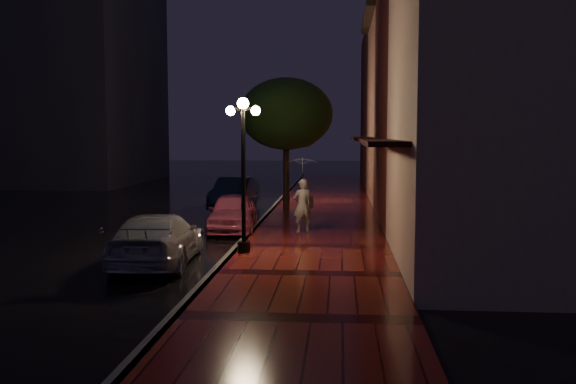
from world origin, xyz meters
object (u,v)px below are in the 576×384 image
at_px(streetlamp_near, 243,165).
at_px(navy_car, 235,193).
at_px(streetlamp_far, 286,151).
at_px(pink_car, 233,212).
at_px(street_tree, 286,116).
at_px(woman_with_umbrella, 303,183).
at_px(parking_meter, 243,219).
at_px(silver_car, 158,239).

bearing_deg(streetlamp_near, navy_car, 100.70).
xyz_separation_m(streetlamp_far, pink_car, (-1.12, -9.18, -1.92)).
xyz_separation_m(street_tree, woman_with_umbrella, (1.16, -7.12, -2.42)).
distance_m(streetlamp_far, parking_meter, 12.89).
height_order(streetlamp_far, parking_meter, streetlamp_far).
relative_size(navy_car, silver_car, 0.94).
xyz_separation_m(streetlamp_far, street_tree, (0.26, -3.01, 1.64)).
height_order(street_tree, woman_with_umbrella, street_tree).
distance_m(streetlamp_near, streetlamp_far, 14.00).
distance_m(street_tree, pink_car, 7.26).
relative_size(streetlamp_far, silver_car, 0.91).
height_order(pink_car, navy_car, navy_car).
relative_size(street_tree, woman_with_umbrella, 2.29).
height_order(streetlamp_near, street_tree, street_tree).
height_order(pink_car, parking_meter, parking_meter).
bearing_deg(pink_car, silver_car, -103.83).
height_order(streetlamp_far, street_tree, street_tree).
xyz_separation_m(navy_car, silver_car, (0.06, -12.72, -0.04)).
relative_size(navy_car, parking_meter, 3.48).
xyz_separation_m(pink_car, navy_car, (-1.06, 6.75, 0.05)).
xyz_separation_m(pink_car, parking_meter, (0.92, -3.60, 0.24)).
height_order(street_tree, silver_car, street_tree).
xyz_separation_m(streetlamp_near, woman_with_umbrella, (1.42, 3.87, -0.78)).
bearing_deg(navy_car, street_tree, -9.83).
bearing_deg(streetlamp_far, parking_meter, -90.90).
relative_size(streetlamp_far, parking_meter, 3.38).
bearing_deg(streetlamp_near, streetlamp_far, 90.00).
relative_size(streetlamp_near, parking_meter, 3.38).
bearing_deg(parking_meter, silver_car, -129.51).
bearing_deg(silver_car, streetlamp_near, -155.05).
relative_size(silver_car, woman_with_umbrella, 1.87).
height_order(street_tree, pink_car, street_tree).
bearing_deg(street_tree, woman_with_umbrella, -80.77).
xyz_separation_m(streetlamp_near, street_tree, (0.26, 10.99, 1.64)).
bearing_deg(pink_car, street_tree, 73.07).
height_order(streetlamp_near, pink_car, streetlamp_near).
xyz_separation_m(streetlamp_near, silver_car, (-2.13, -1.16, -1.91)).
xyz_separation_m(navy_car, woman_with_umbrella, (3.60, -7.70, 1.09)).
xyz_separation_m(streetlamp_near, streetlamp_far, (0.00, 14.00, 0.00)).
height_order(woman_with_umbrella, parking_meter, woman_with_umbrella).
bearing_deg(street_tree, streetlamp_far, 94.91).
bearing_deg(streetlamp_far, silver_car, -97.99).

